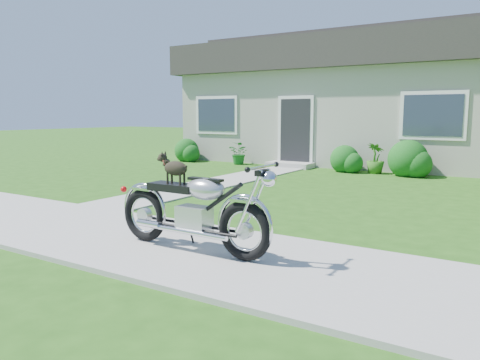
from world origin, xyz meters
name	(u,v)px	position (x,y,z in m)	size (l,w,h in m)	color
ground	(111,235)	(0.00, 0.00, 0.00)	(80.00, 80.00, 0.00)	#235114
sidewalk	(111,233)	(0.00, 0.00, 0.02)	(24.00, 2.20, 0.04)	#9E9B93
walkway	(224,181)	(-1.50, 5.00, 0.01)	(1.20, 8.00, 0.03)	#9E9B93
house	(373,99)	(0.00, 11.99, 2.16)	(12.60, 7.03, 4.50)	#A6A196
shrub_row	(379,159)	(1.26, 8.50, 0.41)	(11.28, 1.04, 1.04)	#165317
potted_plant_left	(240,153)	(-3.29, 8.55, 0.37)	(0.67, 0.58, 0.74)	#195E1F
potted_plant_right	(375,158)	(1.15, 8.55, 0.43)	(0.48, 0.48, 0.85)	#326E1E
motorcycle_with_dog	(194,209)	(1.50, -0.09, 0.54)	(2.22, 0.60, 1.13)	black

